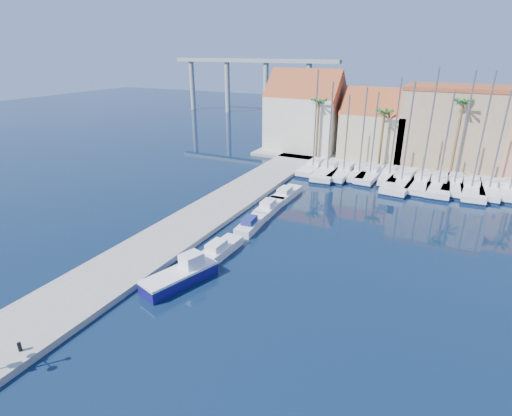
% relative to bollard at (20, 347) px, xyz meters
% --- Properties ---
extents(ground, '(260.00, 260.00, 0.00)m').
position_rel_bollard_xyz_m(ground, '(7.04, 8.69, -0.78)').
color(ground, black).
rests_on(ground, ground).
extents(quay_west, '(6.00, 77.00, 0.50)m').
position_rel_bollard_xyz_m(quay_west, '(-1.96, 22.19, -0.53)').
color(quay_west, gray).
rests_on(quay_west, ground).
extents(shore_north, '(54.00, 16.00, 0.50)m').
position_rel_bollard_xyz_m(shore_north, '(17.04, 56.69, -0.53)').
color(shore_north, gray).
rests_on(shore_north, ground).
extents(bollard, '(0.22, 0.22, 0.56)m').
position_rel_bollard_xyz_m(bollard, '(0.00, 0.00, 0.00)').
color(bollard, black).
rests_on(bollard, quay_west).
extents(fishing_boat, '(3.75, 6.41, 2.13)m').
position_rel_bollard_xyz_m(fishing_boat, '(3.57, 10.87, -0.07)').
color(fishing_boat, '#130F5C').
rests_on(fishing_boat, ground).
extents(motorboat_west_0, '(1.88, 5.40, 1.40)m').
position_rel_bollard_xyz_m(motorboat_west_0, '(3.78, 16.13, -0.27)').
color(motorboat_west_0, white).
rests_on(motorboat_west_0, ground).
extents(motorboat_west_1, '(1.99, 5.17, 1.40)m').
position_rel_bollard_xyz_m(motorboat_west_1, '(3.76, 22.26, -0.27)').
color(motorboat_west_1, white).
rests_on(motorboat_west_1, ground).
extents(motorboat_west_2, '(2.01, 5.63, 1.40)m').
position_rel_bollard_xyz_m(motorboat_west_2, '(3.44, 27.44, -0.27)').
color(motorboat_west_2, white).
rests_on(motorboat_west_2, ground).
extents(motorboat_west_3, '(1.94, 5.82, 1.40)m').
position_rel_bollard_xyz_m(motorboat_west_3, '(3.46, 32.31, -0.27)').
color(motorboat_west_3, white).
rests_on(motorboat_west_3, ground).
extents(sailboat_0, '(2.66, 9.08, 14.36)m').
position_rel_bollard_xyz_m(sailboat_0, '(2.76, 44.79, -0.15)').
color(sailboat_0, white).
rests_on(sailboat_0, ground).
extents(sailboat_1, '(3.80, 11.11, 12.93)m').
position_rel_bollard_xyz_m(sailboat_1, '(5.11, 44.13, -0.20)').
color(sailboat_1, white).
rests_on(sailboat_1, ground).
extents(sailboat_2, '(3.05, 9.50, 11.32)m').
position_rel_bollard_xyz_m(sailboat_2, '(7.45, 44.48, -0.20)').
color(sailboat_2, white).
rests_on(sailboat_2, ground).
extents(sailboat_3, '(2.74, 8.32, 12.32)m').
position_rel_bollard_xyz_m(sailboat_3, '(9.48, 44.90, -0.16)').
color(sailboat_3, white).
rests_on(sailboat_3, ground).
extents(sailboat_4, '(2.95, 9.30, 11.80)m').
position_rel_bollard_xyz_m(sailboat_4, '(11.07, 44.90, -0.19)').
color(sailboat_4, white).
rests_on(sailboat_4, ground).
extents(sailboat_5, '(2.79, 8.85, 13.67)m').
position_rel_bollard_xyz_m(sailboat_5, '(13.54, 45.45, -0.15)').
color(sailboat_5, white).
rests_on(sailboat_5, ground).
extents(sailboat_6, '(4.15, 12.18, 13.28)m').
position_rel_bollard_xyz_m(sailboat_6, '(15.48, 43.89, -0.21)').
color(sailboat_6, white).
rests_on(sailboat_6, ground).
extents(sailboat_7, '(3.46, 10.28, 14.97)m').
position_rel_bollard_xyz_m(sailboat_7, '(17.84, 44.27, -0.16)').
color(sailboat_7, white).
rests_on(sailboat_7, ground).
extents(sailboat_8, '(3.09, 10.59, 12.52)m').
position_rel_bollard_xyz_m(sailboat_8, '(19.87, 44.28, -0.20)').
color(sailboat_8, white).
rests_on(sailboat_8, ground).
extents(sailboat_9, '(3.13, 9.53, 14.66)m').
position_rel_bollard_xyz_m(sailboat_9, '(21.76, 45.35, -0.15)').
color(sailboat_9, white).
rests_on(sailboat_9, ground).
extents(sailboat_10, '(3.28, 10.34, 14.73)m').
position_rel_bollard_xyz_m(sailboat_10, '(23.67, 44.53, -0.17)').
color(sailboat_10, white).
rests_on(sailboat_10, ground).
extents(sailboat_11, '(2.51, 8.76, 12.75)m').
position_rel_bollard_xyz_m(sailboat_11, '(25.69, 45.10, -0.17)').
color(sailboat_11, white).
rests_on(sailboat_11, ground).
extents(sailboat_12, '(2.47, 8.28, 14.41)m').
position_rel_bollard_xyz_m(sailboat_12, '(27.93, 45.71, -0.12)').
color(sailboat_12, white).
rests_on(sailboat_12, ground).
extents(building_0, '(12.30, 9.00, 13.50)m').
position_rel_bollard_xyz_m(building_0, '(-2.96, 55.69, 5.74)').
color(building_0, beige).
rests_on(building_0, shore_north).
extents(building_1, '(10.30, 8.00, 11.00)m').
position_rel_bollard_xyz_m(building_1, '(9.04, 55.69, 4.52)').
color(building_1, '#C4B58A').
rests_on(building_1, shore_north).
extents(building_2, '(14.20, 10.20, 11.50)m').
position_rel_bollard_xyz_m(building_2, '(20.04, 56.69, 5.48)').
color(building_2, tan).
rests_on(building_2, shore_north).
extents(palm_0, '(2.60, 2.60, 10.15)m').
position_rel_bollard_xyz_m(palm_0, '(1.04, 50.69, 8.30)').
color(palm_0, brown).
rests_on(palm_0, shore_north).
extents(palm_1, '(2.60, 2.60, 9.15)m').
position_rel_bollard_xyz_m(palm_1, '(11.04, 50.69, 7.36)').
color(palm_1, brown).
rests_on(palm_1, shore_north).
extents(palm_2, '(2.60, 2.60, 11.15)m').
position_rel_bollard_xyz_m(palm_2, '(21.04, 50.69, 9.24)').
color(palm_2, brown).
rests_on(palm_2, shore_north).
extents(viaduct, '(48.00, 2.20, 14.45)m').
position_rel_bollard_xyz_m(viaduct, '(-32.03, 90.69, 9.47)').
color(viaduct, '#9E9E99').
rests_on(viaduct, ground).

